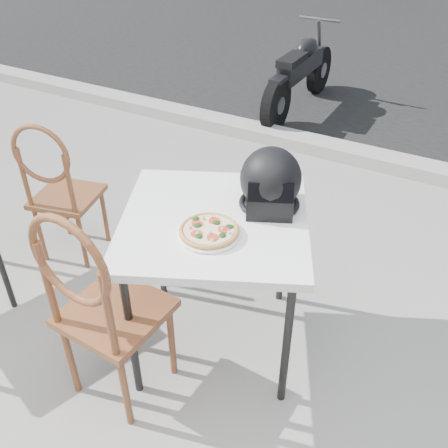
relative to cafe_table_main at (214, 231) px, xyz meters
The scene contains 10 objects.
ground 0.93m from the cafe_table_main, 62.89° to the right, with size 80.00×80.00×0.00m, color gray.
street_asphalt 6.58m from the cafe_table_main, 87.90° to the left, with size 30.00×8.00×0.00m, color black.
curb 2.64m from the cafe_table_main, 84.59° to the left, with size 30.00×0.25×0.12m, color #9D9C93.
cafe_table_main is the anchor object (origin of this frame).
plate 0.17m from the cafe_table_main, 69.39° to the right, with size 0.29×0.29×0.02m.
pizza 0.18m from the cafe_table_main, 69.36° to the right, with size 0.34×0.34×0.03m.
helmet 0.36m from the cafe_table_main, 48.99° to the left, with size 0.40×0.41×0.31m.
cafe_chair_main 0.64m from the cafe_table_main, 115.94° to the right, with size 0.47×0.47×1.17m.
cafe_chair_side 1.29m from the cafe_table_main, behind, with size 0.48×0.48×1.04m.
motorcycle 3.56m from the cafe_table_main, 104.57° to the left, with size 0.47×1.80×0.90m.
Camera 1 is at (0.76, -1.24, 2.21)m, focal length 40.00 mm.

